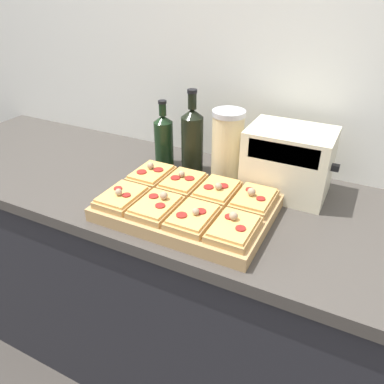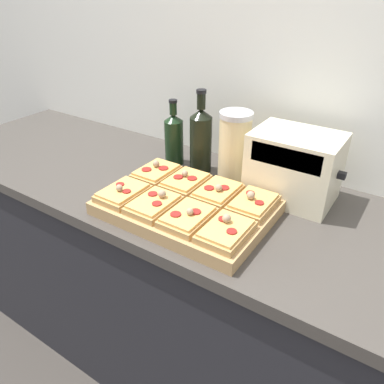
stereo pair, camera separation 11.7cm
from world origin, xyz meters
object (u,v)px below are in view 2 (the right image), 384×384
at_px(toaster_oven, 294,167).
at_px(grain_jar_tall, 234,147).
at_px(olive_oil_bottle, 174,138).
at_px(cutting_board, 187,207).
at_px(wine_bottle, 201,139).

bearing_deg(toaster_oven, grain_jar_tall, 179.78).
distance_m(olive_oil_bottle, grain_jar_tall, 0.26).
height_order(cutting_board, wine_bottle, wine_bottle).
bearing_deg(toaster_oven, wine_bottle, 179.86).
xyz_separation_m(wine_bottle, grain_jar_tall, (0.14, 0.00, 0.00)).
height_order(cutting_board, grain_jar_tall, grain_jar_tall).
relative_size(cutting_board, toaster_oven, 1.72).
relative_size(cutting_board, wine_bottle, 1.65).
relative_size(cutting_board, olive_oil_bottle, 2.01).
bearing_deg(olive_oil_bottle, cutting_board, -48.15).
height_order(wine_bottle, grain_jar_tall, wine_bottle).
distance_m(wine_bottle, toaster_oven, 0.36).
xyz_separation_m(olive_oil_bottle, toaster_oven, (0.48, -0.00, 0.01)).
relative_size(olive_oil_bottle, grain_jar_tall, 1.00).
bearing_deg(grain_jar_tall, olive_oil_bottle, -180.00).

